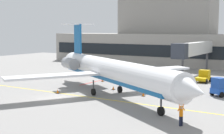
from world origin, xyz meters
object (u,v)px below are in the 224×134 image
(marshaller, at_px, (181,115))
(fuel_tank, at_px, (104,64))
(regional_jet, at_px, (110,71))
(belt_loader, at_px, (203,77))
(baggage_tug, at_px, (158,74))
(pushback_tractor, at_px, (221,88))

(marshaller, bearing_deg, fuel_tank, 133.08)
(regional_jet, xyz_separation_m, belt_loader, (7.17, 17.61, -2.38))
(regional_jet, height_order, baggage_tug, regional_jet)
(regional_jet, bearing_deg, marshaller, -33.10)
(baggage_tug, bearing_deg, marshaller, -61.67)
(belt_loader, bearing_deg, pushback_tractor, -62.34)
(belt_loader, bearing_deg, regional_jet, -112.15)
(regional_jet, bearing_deg, belt_loader, 67.85)
(pushback_tractor, height_order, fuel_tank, pushback_tractor)
(baggage_tug, distance_m, fuel_tank, 15.71)
(fuel_tank, relative_size, marshaller, 3.30)
(belt_loader, bearing_deg, marshaller, -77.53)
(pushback_tractor, distance_m, belt_loader, 11.58)
(regional_jet, xyz_separation_m, marshaller, (12.93, -8.43, -2.25))
(regional_jet, relative_size, marshaller, 15.83)
(pushback_tractor, bearing_deg, fuel_tank, 152.55)
(fuel_tank, xyz_separation_m, marshaller, (28.34, -30.30, -0.31))
(fuel_tank, bearing_deg, marshaller, -46.92)
(regional_jet, relative_size, pushback_tractor, 9.21)
(regional_jet, xyz_separation_m, pushback_tractor, (12.55, 7.35, -2.20))
(regional_jet, height_order, marshaller, regional_jet)
(regional_jet, distance_m, marshaller, 15.59)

